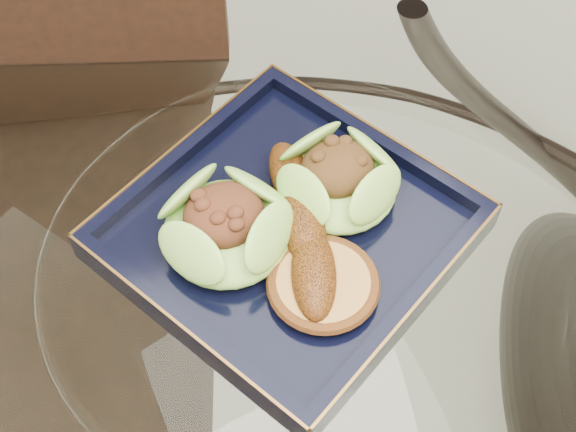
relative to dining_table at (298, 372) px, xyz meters
name	(u,v)px	position (x,y,z in m)	size (l,w,h in m)	color
dining_table	(298,372)	(0.00, 0.00, 0.00)	(1.13, 1.13, 0.77)	white
dining_chair	(87,261)	(-0.16, 0.28, -0.08)	(0.53, 0.53, 0.93)	black
navy_plate	(288,235)	(0.02, 0.05, 0.17)	(0.27, 0.27, 0.02)	black
lettuce_wrap_left	(226,228)	(-0.04, 0.07, 0.20)	(0.11, 0.11, 0.04)	#598C28
lettuce_wrap_right	(338,181)	(0.07, 0.07, 0.20)	(0.11, 0.11, 0.04)	#6DAD32
roasted_plantain	(303,226)	(0.02, 0.04, 0.20)	(0.18, 0.04, 0.03)	#68330B
crumb_patty	(323,285)	(0.01, -0.01, 0.19)	(0.08, 0.08, 0.02)	#BB803E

